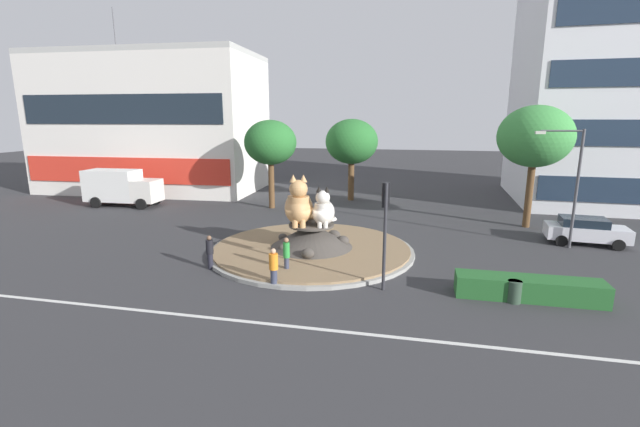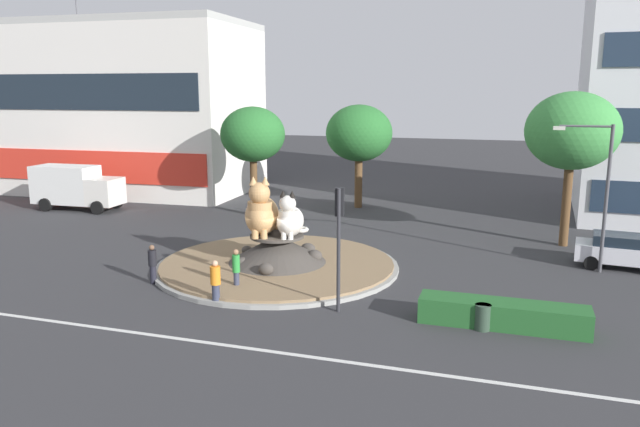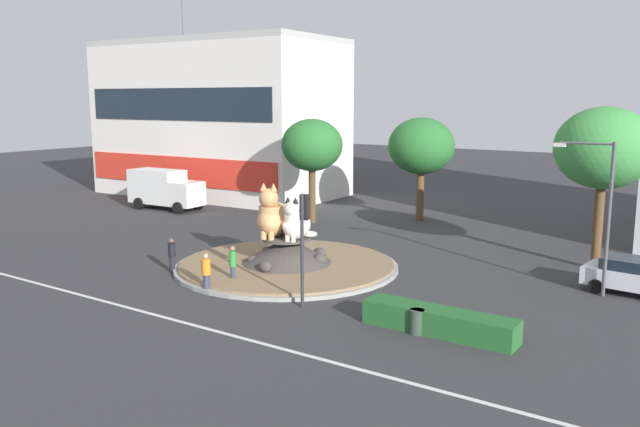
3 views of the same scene
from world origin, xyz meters
TOP-DOWN VIEW (x-y plane):
  - ground_plane at (0.00, 0.00)m, footprint 160.00×160.00m
  - lane_centreline at (0.00, -8.70)m, footprint 112.00×0.20m
  - roundabout_island at (0.01, 0.00)m, footprint 11.24×11.24m
  - cat_statue_calico at (-0.64, -0.24)m, footprint 2.10×3.08m
  - cat_statue_white at (0.70, -0.15)m, footprint 1.46×2.23m
  - traffic_light_mast at (4.26, -4.51)m, footprint 0.35×0.46m
  - shophouse_block at (-20.55, 17.63)m, footprint 21.34×11.83m
  - clipped_hedge_strip at (10.16, -4.30)m, footprint 5.75×1.20m
  - broadleaf_tree_behind_island at (-5.96, 10.84)m, footprint 4.16×4.16m
  - second_tree_near_tower at (12.93, 8.53)m, footprint 4.71×4.71m
  - third_tree_left at (-0.13, 15.68)m, footprint 4.59×4.59m
  - streetlight_arm at (13.89, 3.86)m, footprint 2.52×0.27m
  - pedestrian_orange_shirt at (-0.41, -5.33)m, footprint 0.40×0.40m
  - pedestrian_black_shirt at (-4.18, -3.80)m, footprint 0.35×0.35m
  - pedestrian_green_shirt at (-0.32, -3.69)m, footprint 0.31×0.31m
  - sedan_on_far_lane at (15.30, 4.89)m, footprint 4.47×2.37m
  - delivery_box_truck at (-18.49, 8.91)m, footprint 6.26×2.70m
  - litter_bin at (9.50, -4.79)m, footprint 0.56×0.56m

SIDE VIEW (x-z plane):
  - ground_plane at x=0.00m, z-range 0.00..0.00m
  - lane_centreline at x=0.00m, z-range 0.00..0.01m
  - clipped_hedge_strip at x=10.16m, z-range 0.00..0.90m
  - litter_bin at x=9.50m, z-range 0.00..0.90m
  - roundabout_island at x=0.01m, z-range -0.30..1.29m
  - sedan_on_far_lane at x=15.30m, z-range 0.04..1.62m
  - pedestrian_black_shirt at x=-4.18m, z-range 0.05..1.75m
  - pedestrian_orange_shirt at x=-0.41m, z-range 0.04..1.80m
  - pedestrian_green_shirt at x=-0.32m, z-range 0.08..1.87m
  - delivery_box_truck at x=-18.49m, z-range 0.10..3.12m
  - cat_statue_white at x=0.70m, z-range 1.29..3.47m
  - cat_statue_calico at x=-0.64m, z-range 1.21..4.00m
  - traffic_light_mast at x=4.26m, z-range 0.93..5.59m
  - streetlight_arm at x=13.89m, z-range 0.62..7.28m
  - third_tree_left at x=-0.13m, z-range 1.59..8.75m
  - broadleaf_tree_behind_island at x=-5.96m, z-range 1.73..8.83m
  - second_tree_near_tower at x=12.93m, z-range 1.99..10.06m
  - shophouse_block at x=-20.55m, z-range -1.90..15.26m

